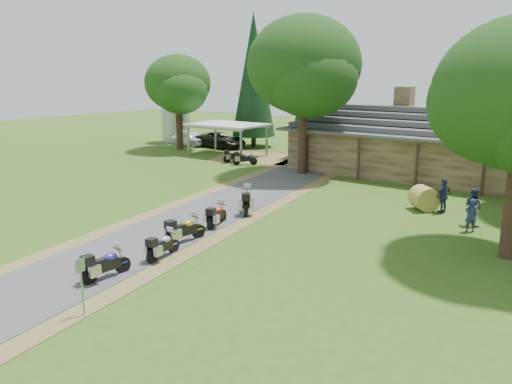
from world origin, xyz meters
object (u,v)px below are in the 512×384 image
Objects in this scene: car_dark_suv at (220,136)px; motorcycle_row_b at (163,244)px; motorcycle_carport_a at (235,155)px; motorcycle_row_c at (185,228)px; lodge at (438,142)px; silo at (176,113)px; motorcycle_row_d at (217,214)px; carport at (227,140)px; motorcycle_row_a at (106,263)px; hay_bale at (424,198)px; motorcycle_row_e at (247,200)px; motorcycle_carport_b at (245,158)px; car_white_sedan at (189,136)px.

car_dark_suv is 3.57× the size of motorcycle_row_b.
motorcycle_row_c is at bearing -108.70° from motorcycle_carport_a.
silo reaches higher than lodge.
motorcycle_row_d is at bearing -42.12° from silo.
motorcycle_row_d is at bearing -52.55° from carport.
motorcycle_row_c reaches higher than motorcycle_row_a.
lodge is at bearing -35.16° from motorcycle_carport_a.
carport is at bearing 158.22° from hay_bale.
lodge is 12.34× the size of motorcycle_row_d.
motorcycle_row_e is (12.39, -13.87, -0.73)m from carport.
silo reaches higher than motorcycle_row_e.
carport is 23.30m from motorcycle_row_c.
motorcycle_row_c is 1.45× the size of hay_bale.
motorcycle_carport_b is (7.61, -6.18, -0.55)m from car_dark_suv.
carport is 4.92m from car_dark_suv.
motorcycle_row_e is (19.54, -16.66, -0.26)m from car_white_sedan.
motorcycle_carport_a is (-9.98, 14.24, -0.02)m from motorcycle_row_d.
motorcycle_carport_b is (-8.35, 11.06, -0.10)m from motorcycle_row_e.
carport is at bearing -21.09° from silo.
motorcycle_carport_a is (6.23, -5.74, -0.57)m from car_dark_suv.
motorcycle_row_a is at bearing -164.87° from motorcycle_row_c.
silo is at bearing 75.78° from car_white_sedan.
motorcycle_carport_a is at bearing -164.89° from lodge.
motorcycle_carport_b is at bearing -161.78° from lodge.
motorcycle_row_a is 1.07× the size of motorcycle_row_b.
car_dark_suv reaches higher than hay_bale.
hay_bale is at bearing -54.30° from motorcycle_row_d.
motorcycle_row_e reaches higher than motorcycle_row_a.
motorcycle_carport_b is at bearing -110.21° from car_white_sedan.
motorcycle_row_d is at bearing -105.59° from lodge.
lodge reaches higher than motorcycle_carport_a.
motorcycle_row_c is (23.07, -23.16, -2.40)m from silo.
motorcycle_row_d is (19.78, -19.40, -0.36)m from car_white_sedan.
carport is (-17.74, -1.70, -1.03)m from lodge.
hay_bale is (6.84, 11.35, 0.00)m from motorcycle_row_c.
car_dark_suv reaches higher than motorcycle_carport_a.
motorcycle_row_b is 20.72m from motorcycle_carport_b.
car_white_sedan is at bearing 52.27° from motorcycle_row_c.
motorcycle_row_c is (-0.58, 1.88, 0.08)m from motorcycle_row_b.
motorcycle_row_a is 17.13m from hay_bale.
car_white_sedan is 25.68m from motorcycle_row_e.
motorcycle_row_d reaches higher than motorcycle_carport_b.
motorcycle_carport_a is at bearing 128.71° from motorcycle_carport_b.
lodge reaches higher than carport.
silo is 34.54m from motorcycle_row_b.
lodge is 16.56m from motorcycle_row_e.
motorcycle_row_a is 0.94× the size of motorcycle_row_c.
motorcycle_row_e is (15.97, -17.24, -0.44)m from car_dark_suv.
carport is 18.61m from motorcycle_row_e.
silo is 6.74m from car_dark_suv.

